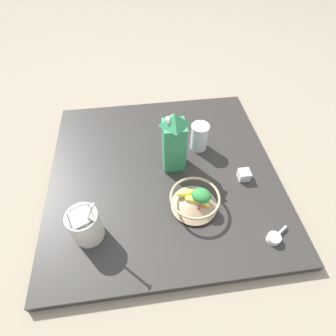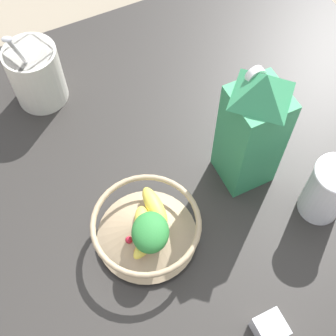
# 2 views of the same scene
# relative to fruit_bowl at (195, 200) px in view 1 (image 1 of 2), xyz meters

# --- Properties ---
(ground_plane) EXTENTS (6.00, 6.00, 0.00)m
(ground_plane) POSITION_rel_fruit_bowl_xyz_m (-0.19, -0.10, -0.08)
(ground_plane) COLOR gray
(countertop) EXTENTS (0.96, 0.96, 0.03)m
(countertop) POSITION_rel_fruit_bowl_xyz_m (-0.19, -0.10, -0.06)
(countertop) COLOR #2D2B28
(countertop) RESTS_ON ground_plane
(fruit_bowl) EXTENTS (0.19, 0.19, 0.09)m
(fruit_bowl) POSITION_rel_fruit_bowl_xyz_m (0.00, 0.00, 0.00)
(fruit_bowl) COLOR tan
(fruit_bowl) RESTS_ON countertop
(milk_carton) EXTENTS (0.09, 0.09, 0.28)m
(milk_carton) POSITION_rel_fruit_bowl_xyz_m (-0.22, -0.05, 0.10)
(milk_carton) COLOR #338C59
(milk_carton) RESTS_ON countertop
(yogurt_tub) EXTENTS (0.11, 0.12, 0.23)m
(yogurt_tub) POSITION_rel_fruit_bowl_xyz_m (0.07, -0.39, 0.03)
(yogurt_tub) COLOR silver
(yogurt_tub) RESTS_ON countertop
(drinking_cup) EXTENTS (0.08, 0.08, 0.13)m
(drinking_cup) POSITION_rel_fruit_bowl_xyz_m (-0.31, 0.08, 0.03)
(drinking_cup) COLOR white
(drinking_cup) RESTS_ON countertop
(spice_jar) EXTENTS (0.05, 0.05, 0.04)m
(spice_jar) POSITION_rel_fruit_bowl_xyz_m (-0.11, 0.23, -0.02)
(spice_jar) COLOR silver
(spice_jar) RESTS_ON countertop
(measuring_scoop) EXTENTS (0.07, 0.09, 0.02)m
(measuring_scoop) POSITION_rel_fruit_bowl_xyz_m (0.17, 0.25, -0.03)
(measuring_scoop) COLOR white
(measuring_scoop) RESTS_ON countertop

